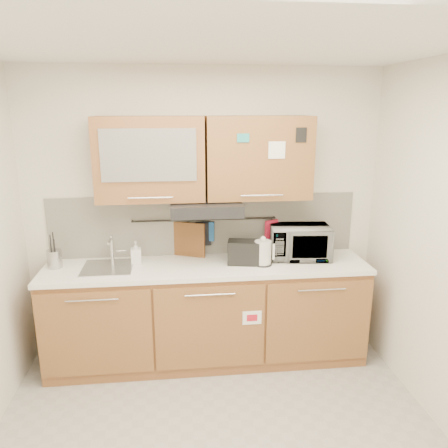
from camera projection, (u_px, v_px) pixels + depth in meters
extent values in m
plane|color=white|center=(221.00, 36.00, 2.23)|extent=(3.20, 3.20, 0.00)
plane|color=silver|center=(204.00, 214.00, 4.01)|extent=(3.20, 0.00, 3.20)
cube|color=brown|center=(207.00, 314.00, 3.94)|extent=(2.80, 0.60, 0.88)
cube|color=black|center=(208.00, 352.00, 4.04)|extent=(2.80, 0.54, 0.10)
cube|color=brown|center=(96.00, 334.00, 3.54)|extent=(0.91, 0.02, 0.74)
cylinder|color=silver|center=(92.00, 300.00, 3.43)|extent=(0.41, 0.01, 0.01)
cube|color=brown|center=(210.00, 328.00, 3.64)|extent=(0.91, 0.02, 0.74)
cylinder|color=silver|center=(210.00, 295.00, 3.53)|extent=(0.41, 0.01, 0.01)
cube|color=brown|center=(319.00, 322.00, 3.74)|extent=(0.91, 0.02, 0.74)
cylinder|color=silver|center=(322.00, 290.00, 3.63)|extent=(0.41, 0.01, 0.01)
cube|color=white|center=(207.00, 267.00, 3.81)|extent=(2.82, 0.62, 0.04)
cube|color=silver|center=(204.00, 225.00, 4.02)|extent=(2.80, 0.02, 0.56)
cube|color=brown|center=(150.00, 159.00, 3.65)|extent=(0.90, 0.35, 0.70)
cube|color=silver|center=(149.00, 155.00, 3.46)|extent=(0.76, 0.02, 0.42)
cube|color=brown|center=(258.00, 158.00, 3.75)|extent=(0.90, 0.35, 0.70)
cube|color=white|center=(277.00, 150.00, 3.57)|extent=(0.14, 0.00, 0.14)
cube|color=black|center=(206.00, 207.00, 3.74)|extent=(0.60, 0.46, 0.10)
cube|color=silver|center=(108.00, 269.00, 3.73)|extent=(0.42, 0.40, 0.03)
cylinder|color=silver|center=(112.00, 249.00, 3.85)|extent=(0.03, 0.03, 0.24)
cylinder|color=silver|center=(110.00, 241.00, 3.75)|extent=(0.02, 0.18, 0.02)
cylinder|color=black|center=(205.00, 220.00, 3.97)|extent=(1.30, 0.02, 0.02)
cylinder|color=#ACABAF|center=(55.00, 259.00, 3.72)|extent=(0.14, 0.14, 0.15)
cylinder|color=black|center=(52.00, 251.00, 3.71)|extent=(0.01, 0.01, 0.29)
cylinder|color=black|center=(55.00, 254.00, 3.70)|extent=(0.01, 0.01, 0.26)
cylinder|color=black|center=(54.00, 249.00, 3.72)|extent=(0.01, 0.01, 0.31)
cylinder|color=black|center=(52.00, 256.00, 3.69)|extent=(0.01, 0.01, 0.23)
cylinder|color=silver|center=(263.00, 253.00, 3.78)|extent=(0.15, 0.15, 0.21)
sphere|color=silver|center=(263.00, 239.00, 3.75)|extent=(0.05, 0.05, 0.05)
cube|color=silver|center=(273.00, 252.00, 3.79)|extent=(0.02, 0.03, 0.14)
cylinder|color=black|center=(263.00, 264.00, 3.81)|extent=(0.17, 0.17, 0.01)
cube|color=black|center=(244.00, 252.00, 3.81)|extent=(0.30, 0.21, 0.21)
cube|color=black|center=(238.00, 242.00, 3.79)|extent=(0.10, 0.13, 0.01)
cube|color=black|center=(249.00, 242.00, 3.78)|extent=(0.10, 0.13, 0.01)
imported|color=#999999|center=(300.00, 242.00, 3.96)|extent=(0.56, 0.41, 0.29)
imported|color=#999999|center=(136.00, 252.00, 3.83)|extent=(0.10, 0.10, 0.20)
cube|color=brown|center=(188.00, 243.00, 4.00)|extent=(0.30, 0.14, 0.39)
cube|color=#1E4D8B|center=(208.00, 231.00, 3.99)|extent=(0.11, 0.05, 0.18)
cube|color=black|center=(203.00, 234.00, 3.99)|extent=(0.14, 0.05, 0.22)
cube|color=#BB1935|center=(271.00, 229.00, 4.05)|extent=(0.13, 0.08, 0.17)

